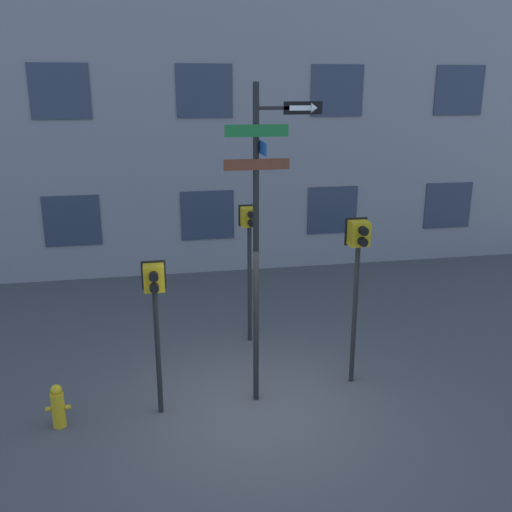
% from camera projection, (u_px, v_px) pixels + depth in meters
% --- Properties ---
extents(ground_plane, '(60.00, 60.00, 0.00)m').
position_uv_depth(ground_plane, '(256.00, 409.00, 8.93)').
color(ground_plane, '#424244').
extents(building_facade, '(24.00, 0.63, 12.57)m').
position_uv_depth(building_facade, '(201.00, 24.00, 13.90)').
color(building_facade, gray).
rests_on(building_facade, ground_plane).
extents(street_sign_pole, '(1.43, 0.82, 4.92)m').
position_uv_depth(street_sign_pole, '(261.00, 222.00, 8.37)').
color(street_sign_pole, black).
rests_on(street_sign_pole, ground_plane).
extents(pedestrian_signal_left, '(0.36, 0.40, 2.42)m').
position_uv_depth(pedestrian_signal_left, '(155.00, 298.00, 8.31)').
color(pedestrian_signal_left, black).
rests_on(pedestrian_signal_left, ground_plane).
extents(pedestrian_signal_right, '(0.37, 0.40, 2.84)m').
position_uv_depth(pedestrian_signal_right, '(358.00, 258.00, 9.14)').
color(pedestrian_signal_right, black).
rests_on(pedestrian_signal_right, ground_plane).
extents(pedestrian_signal_across, '(0.37, 0.40, 2.72)m').
position_uv_depth(pedestrian_signal_across, '(249.00, 238.00, 10.72)').
color(pedestrian_signal_across, black).
rests_on(pedestrian_signal_across, ground_plane).
extents(fire_hydrant, '(0.35, 0.19, 0.68)m').
position_uv_depth(fire_hydrant, '(58.00, 406.00, 8.40)').
color(fire_hydrant, gold).
rests_on(fire_hydrant, ground_plane).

